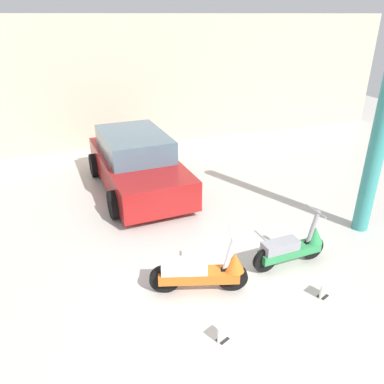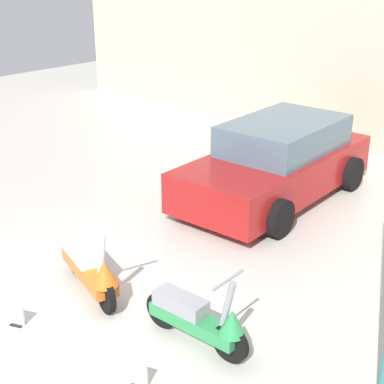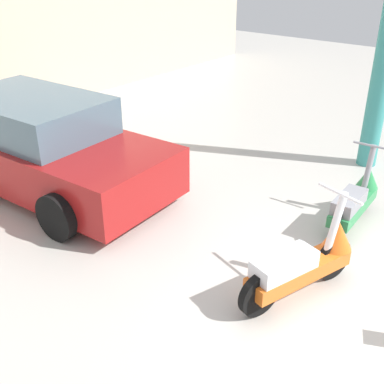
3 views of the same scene
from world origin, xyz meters
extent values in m
plane|color=beige|center=(0.00, 0.00, 0.00)|extent=(28.00, 28.00, 0.00)
cube|color=beige|center=(0.00, 8.19, 2.04)|extent=(19.60, 0.12, 4.08)
cylinder|color=black|center=(0.20, 0.25, 0.24)|extent=(0.49, 0.22, 0.49)
cylinder|color=black|center=(-0.84, 0.57, 0.24)|extent=(0.49, 0.22, 0.49)
cube|color=orange|center=(-0.32, 0.41, 0.31)|extent=(1.31, 0.66, 0.17)
cube|color=white|center=(-0.54, 0.47, 0.49)|extent=(0.77, 0.48, 0.19)
cylinder|color=white|center=(0.14, 0.27, 0.74)|extent=(0.24, 0.15, 0.69)
cylinder|color=white|center=(0.14, 0.27, 1.08)|extent=(0.20, 0.55, 0.03)
cone|color=orange|center=(0.22, 0.24, 0.55)|extent=(0.41, 0.41, 0.32)
cylinder|color=black|center=(1.93, 0.56, 0.22)|extent=(0.45, 0.10, 0.45)
cylinder|color=black|center=(0.94, 0.51, 0.22)|extent=(0.45, 0.10, 0.45)
cube|color=#2D8C4C|center=(1.43, 0.53, 0.28)|extent=(1.18, 0.34, 0.16)
cube|color=gray|center=(1.22, 0.52, 0.45)|extent=(0.67, 0.30, 0.18)
cylinder|color=gray|center=(1.88, 0.56, 0.67)|extent=(0.21, 0.09, 0.64)
cylinder|color=gray|center=(1.88, 0.56, 0.99)|extent=(0.06, 0.52, 0.03)
cone|color=#2D8C4C|center=(1.95, 0.56, 0.50)|extent=(0.32, 0.32, 0.29)
cube|color=maroon|center=(-0.40, 4.62, 0.51)|extent=(1.95, 4.20, 0.68)
cube|color=slate|center=(-0.41, 4.87, 1.13)|extent=(1.64, 2.38, 0.54)
cylinder|color=black|center=(0.56, 3.40, 0.31)|extent=(0.25, 0.64, 0.63)
cylinder|color=black|center=(-1.21, 3.30, 0.31)|extent=(0.25, 0.64, 0.63)
cylinder|color=black|center=(0.42, 5.95, 0.31)|extent=(0.25, 0.64, 0.63)
cylinder|color=black|center=(-1.36, 5.84, 0.31)|extent=(0.25, 0.64, 0.63)
cube|color=black|center=(-0.36, -0.66, 0.01)|extent=(0.19, 0.17, 0.01)
cube|color=white|center=(-0.36, -0.66, 0.13)|extent=(0.19, 0.11, 0.26)
cube|color=black|center=(1.49, -0.38, 0.01)|extent=(0.19, 0.17, 0.01)
cube|color=silver|center=(1.49, -0.38, 0.13)|extent=(0.20, 0.10, 0.26)
cylinder|color=teal|center=(3.54, 1.13, 2.04)|extent=(0.32, 0.32, 4.08)
camera|label=1|loc=(-2.02, -4.08, 4.06)|focal=35.00mm
camera|label=2|loc=(5.20, -3.57, 4.16)|focal=55.00mm
camera|label=3|loc=(-4.22, -1.30, 3.37)|focal=45.00mm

